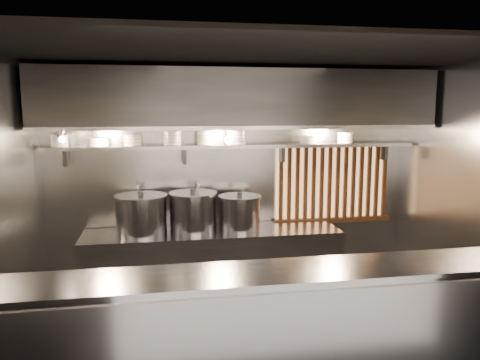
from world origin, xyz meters
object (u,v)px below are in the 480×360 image
object	(u,v)px
heat_lamp	(59,134)
pendant_bulb	(228,140)
stock_pot_left	(141,214)
stock_pot_right	(240,212)
stock_pot_mid	(193,211)

from	to	relation	value
heat_lamp	pendant_bulb	world-z (taller)	heat_lamp
stock_pot_left	stock_pot_right	size ratio (longest dim) A/B	1.17
stock_pot_mid	stock_pot_right	distance (m)	0.55
pendant_bulb	stock_pot_left	distance (m)	1.32
heat_lamp	stock_pot_left	distance (m)	1.26
heat_lamp	stock_pot_left	size ratio (longest dim) A/B	0.46
heat_lamp	pendant_bulb	bearing A→B (deg)	11.00
heat_lamp	stock_pot_right	distance (m)	2.17
heat_lamp	pendant_bulb	distance (m)	1.83
stock_pot_left	stock_pot_mid	bearing A→B (deg)	2.69
heat_lamp	stock_pot_right	world-z (taller)	heat_lamp
stock_pot_left	heat_lamp	bearing A→B (deg)	-158.93
heat_lamp	stock_pot_mid	bearing A→B (deg)	13.44
pendant_bulb	stock_pot_right	world-z (taller)	pendant_bulb
stock_pot_right	heat_lamp	bearing A→B (deg)	-171.53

